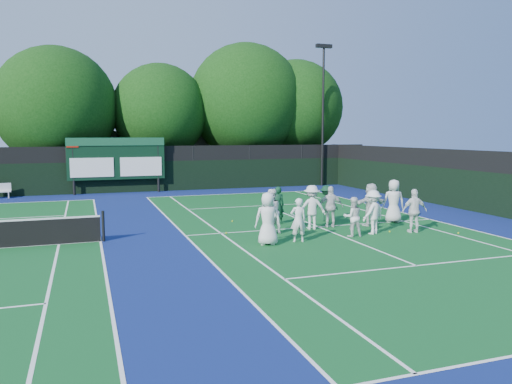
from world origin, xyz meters
name	(u,v)px	position (x,y,z in m)	size (l,w,h in m)	color
ground	(329,232)	(0.00, 0.00, 0.00)	(120.00, 120.00, 0.00)	#1A340E
court_apron	(172,237)	(-6.00, 1.00, 0.00)	(34.00, 32.00, 0.01)	navy
near_court	(318,227)	(0.00, 1.00, 0.01)	(11.05, 23.85, 0.01)	#115622
back_fence	(133,171)	(-6.00, 16.00, 1.36)	(34.00, 0.08, 3.00)	black
divider_fence_right	(494,187)	(9.00, 1.00, 1.36)	(0.08, 32.00, 3.00)	black
scoreboard	(116,159)	(-7.01, 15.59, 2.19)	(6.00, 0.21, 3.55)	black
clubhouse	(173,156)	(-2.00, 24.00, 2.00)	(18.00, 6.00, 4.00)	#5C5C61
light_pole_right	(323,99)	(7.50, 15.70, 6.30)	(1.20, 0.30, 10.12)	black
tree_b	(59,110)	(-10.45, 19.58, 5.38)	(8.10, 8.10, 9.64)	black
tree_c	(162,114)	(-3.49, 19.58, 5.22)	(6.83, 6.83, 8.81)	black
tree_d	(248,104)	(3.04, 19.58, 6.03)	(8.68, 8.68, 10.60)	black
tree_e	(297,110)	(7.15, 19.58, 5.67)	(7.39, 7.39, 9.56)	black
tennis_ball_0	(226,233)	(-3.93, 0.90, 0.03)	(0.07, 0.07, 0.07)	#B3C417
tennis_ball_2	(458,233)	(4.43, -2.02, 0.03)	(0.07, 0.07, 0.07)	#B3C417
tennis_ball_3	(232,221)	(-2.98, 3.30, 0.03)	(0.07, 0.07, 0.07)	#B3C417
tennis_ball_4	(298,217)	(0.12, 3.25, 0.03)	(0.07, 0.07, 0.07)	#B3C417
tennis_ball_5	(390,232)	(2.12, -0.92, 0.03)	(0.07, 0.07, 0.07)	#B3C417
player_front_0	(268,219)	(-3.09, -1.41, 0.91)	(0.89, 0.58, 1.82)	white
player_front_1	(298,220)	(-1.92, -1.33, 0.78)	(0.57, 0.37, 1.57)	white
player_front_2	(353,217)	(0.37, -1.12, 0.74)	(0.72, 0.56, 1.48)	white
player_front_3	(373,212)	(1.33, -0.96, 0.84)	(1.09, 0.62, 1.68)	white
player_front_4	(414,211)	(2.97, -1.25, 0.85)	(0.99, 0.41, 1.70)	white
player_back_0	(271,212)	(-2.33, 0.30, 0.86)	(0.84, 0.65, 1.73)	white
player_back_1	(312,207)	(-0.46, 0.65, 0.88)	(1.14, 0.66, 1.77)	silver
player_back_2	(331,207)	(0.47, 0.81, 0.84)	(0.99, 0.41, 1.69)	silver
player_back_3	(371,205)	(2.18, 0.56, 0.89)	(1.65, 0.53, 1.78)	silver
player_back_4	(394,201)	(3.51, 0.91, 0.93)	(0.91, 0.59, 1.86)	silver
coach_left	(278,205)	(-1.32, 2.19, 0.80)	(0.58, 0.38, 1.60)	#0E3520
coach_right	(326,203)	(0.92, 2.10, 0.79)	(1.02, 0.59, 1.58)	#0E341F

